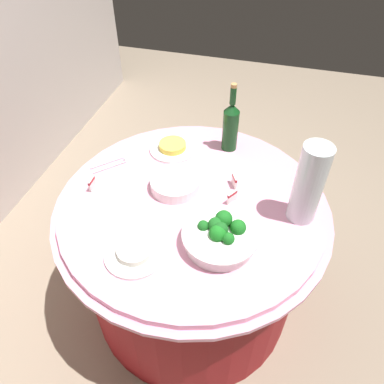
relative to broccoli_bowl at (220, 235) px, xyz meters
The scene contains 12 objects.
ground_plane 0.82m from the broccoli_bowl, 40.43° to the left, with size 6.00×6.00×0.00m, color gray.
buffet_table 0.48m from the broccoli_bowl, 40.43° to the left, with size 1.16×1.16×0.74m.
broccoli_bowl is the anchor object (origin of this frame).
plate_stack 0.35m from the broccoli_bowl, 45.90° to the left, with size 0.21×0.21×0.05m.
wine_bottle 0.60m from the broccoli_bowl, ahead, with size 0.07×0.07×0.34m.
decorative_fruit_vase 0.37m from the broccoli_bowl, 51.34° to the right, with size 0.11×0.11×0.34m.
serving_tongs 0.66m from the broccoli_bowl, 62.11° to the left, with size 0.15×0.14×0.01m.
food_plate_rice 0.32m from the broccoli_bowl, 115.38° to the left, with size 0.22×0.22×0.04m.
food_plate_fried_egg 0.60m from the broccoli_bowl, 34.63° to the left, with size 0.22×0.22×0.04m.
label_placard_front 0.32m from the broccoli_bowl, ahead, with size 0.05×0.03×0.05m.
label_placard_mid 0.61m from the broccoli_bowl, 76.32° to the left, with size 0.05×0.01×0.05m.
label_placard_rear 0.22m from the broccoli_bowl, ahead, with size 0.05×0.03×0.05m.
Camera 1 is at (-1.06, -0.30, 1.84)m, focal length 35.06 mm.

